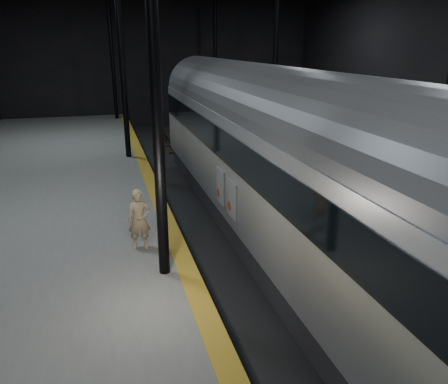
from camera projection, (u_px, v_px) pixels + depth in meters
name	position (u px, v px, depth m)	size (l,w,h in m)	color
ground	(255.00, 229.00, 15.60)	(44.00, 44.00, 0.00)	black
platform_left	(27.00, 241.00, 13.51)	(9.00, 43.80, 1.00)	#595956
platform_right	(433.00, 197.00, 17.37)	(9.00, 43.80, 1.00)	#595956
tactile_strip	(163.00, 212.00, 14.44)	(0.50, 43.80, 0.01)	#996A1B
track	(255.00, 227.00, 15.58)	(2.40, 43.00, 0.24)	#3F3328
train	(270.00, 151.00, 13.56)	(3.12, 20.86, 5.57)	#A1A4A9
woman	(139.00, 220.00, 11.64)	(0.61, 0.40, 1.66)	tan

